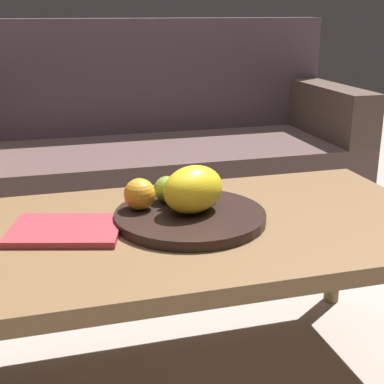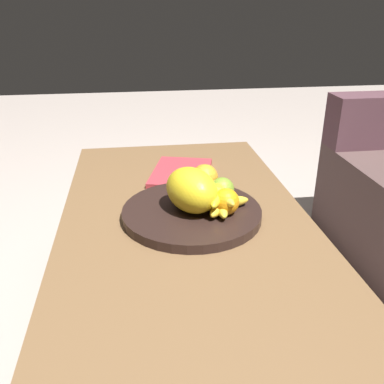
% 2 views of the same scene
% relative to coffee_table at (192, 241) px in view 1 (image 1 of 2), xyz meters
% --- Properties ---
extents(ground_plane, '(8.00, 8.00, 0.00)m').
position_rel_coffee_table_xyz_m(ground_plane, '(0.00, 0.00, -0.40)').
color(ground_plane, '#AB9D94').
extents(coffee_table, '(1.22, 0.65, 0.45)m').
position_rel_coffee_table_xyz_m(coffee_table, '(0.00, 0.00, 0.00)').
color(coffee_table, brown).
rests_on(coffee_table, ground_plane).
extents(couch, '(1.70, 0.70, 0.90)m').
position_rel_coffee_table_xyz_m(couch, '(0.14, 1.10, -0.10)').
color(couch, '#513C39').
rests_on(couch, ground_plane).
extents(fruit_bowl, '(0.37, 0.37, 0.03)m').
position_rel_coffee_table_xyz_m(fruit_bowl, '(0.00, 0.02, 0.06)').
color(fruit_bowl, black).
rests_on(fruit_bowl, coffee_table).
extents(melon_large_front, '(0.19, 0.17, 0.11)m').
position_rel_coffee_table_xyz_m(melon_large_front, '(0.01, 0.01, 0.13)').
color(melon_large_front, yellow).
rests_on(melon_large_front, fruit_bowl).
extents(orange_front, '(0.08, 0.08, 0.08)m').
position_rel_coffee_table_xyz_m(orange_front, '(-0.11, 0.07, 0.11)').
color(orange_front, orange).
rests_on(orange_front, fruit_bowl).
extents(orange_left, '(0.07, 0.07, 0.07)m').
position_rel_coffee_table_xyz_m(orange_left, '(0.04, 0.10, 0.10)').
color(orange_left, orange).
rests_on(orange_left, fruit_bowl).
extents(apple_front, '(0.07, 0.07, 0.07)m').
position_rel_coffee_table_xyz_m(apple_front, '(-0.04, 0.10, 0.10)').
color(apple_front, olive).
rests_on(apple_front, fruit_bowl).
extents(banana_bunch, '(0.16, 0.15, 0.06)m').
position_rel_coffee_table_xyz_m(banana_bunch, '(0.02, 0.09, 0.10)').
color(banana_bunch, yellow).
rests_on(banana_bunch, fruit_bowl).
extents(magazine, '(0.29, 0.24, 0.02)m').
position_rel_coffee_table_xyz_m(magazine, '(-0.30, 0.02, 0.05)').
color(magazine, '#AF353E').
rests_on(magazine, coffee_table).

